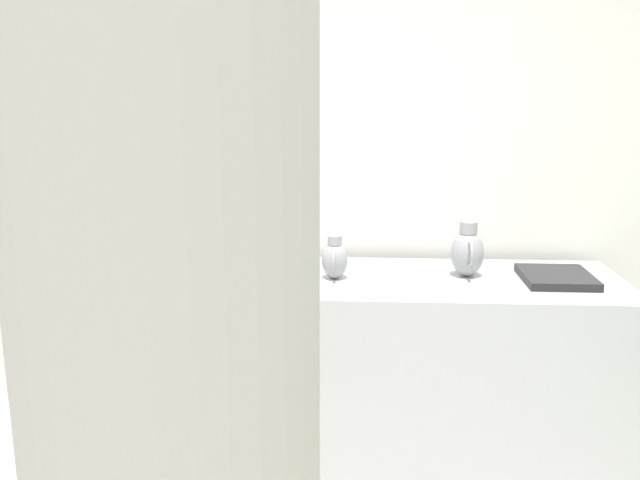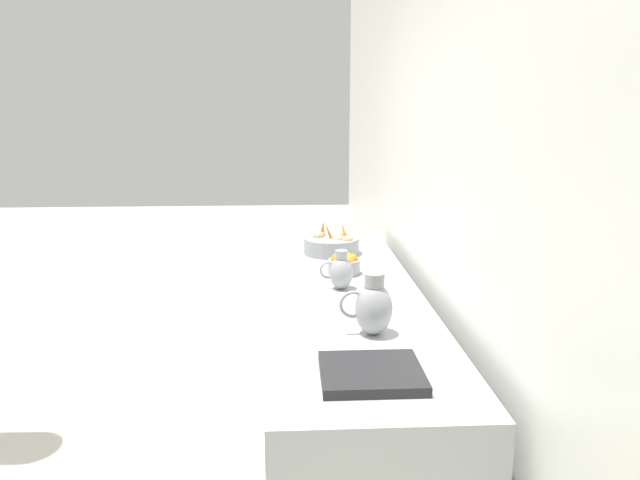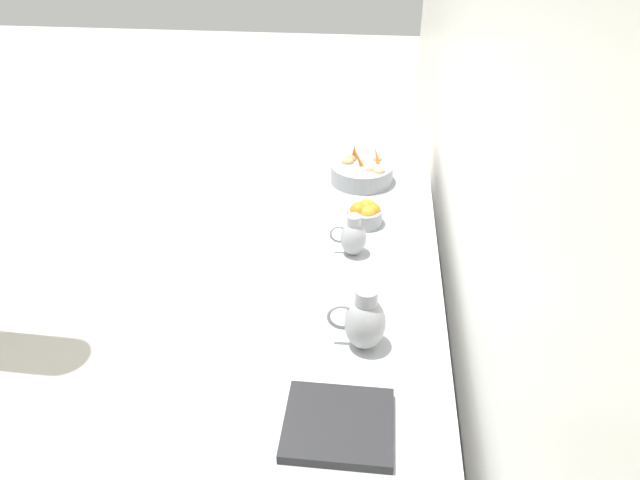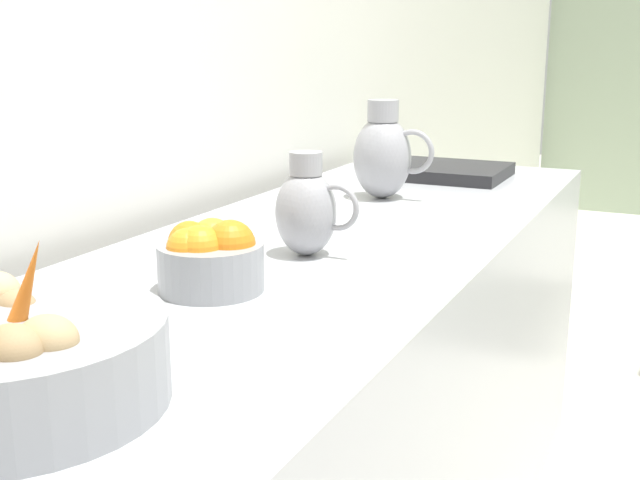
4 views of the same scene
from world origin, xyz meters
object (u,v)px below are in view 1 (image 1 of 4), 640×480
orange_bowl (276,263)px  metal_pitcher_short (335,259)px  support_column (168,319)px  vegetable_colander (174,264)px  metal_pitcher_tall (467,252)px

orange_bowl → metal_pitcher_short: bearing=80.6°
metal_pitcher_short → support_column: bearing=-2.1°
vegetable_colander → orange_bowl: (-0.04, 0.46, 0.00)m
metal_pitcher_short → vegetable_colander: bearing=-90.5°
vegetable_colander → support_column: 2.49m
orange_bowl → vegetable_colander: bearing=-85.2°
metal_pitcher_tall → support_column: support_column is taller
vegetable_colander → orange_bowl: vegetable_colander is taller
orange_bowl → metal_pitcher_short: 0.28m
orange_bowl → metal_pitcher_tall: size_ratio=0.69×
vegetable_colander → metal_pitcher_short: size_ratio=1.73×
metal_pitcher_short → support_column: size_ratio=0.07×
vegetable_colander → metal_pitcher_short: (0.01, 0.73, 0.04)m
metal_pitcher_tall → metal_pitcher_short: metal_pitcher_tall is taller
vegetable_colander → orange_bowl: size_ratio=1.97×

